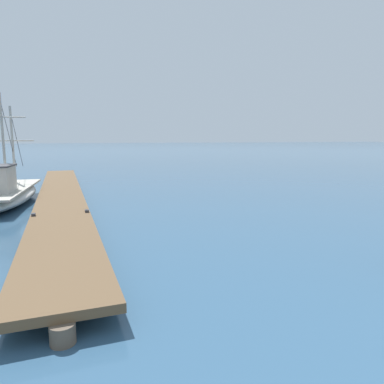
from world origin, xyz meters
name	(u,v)px	position (x,y,z in m)	size (l,w,h in m)	color
floating_dock	(61,195)	(-5.78, 16.56, 0.36)	(2.03, 23.26, 0.53)	brown
fishing_boat_0	(4,193)	(-8.06, 16.98, 0.52)	(2.82, 7.65, 4.76)	silver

